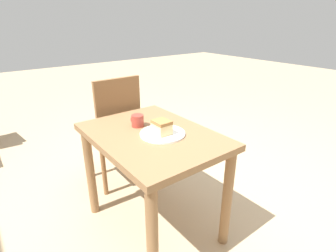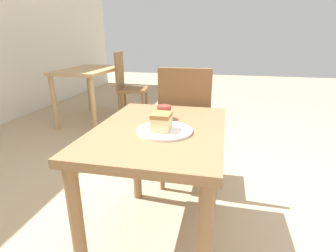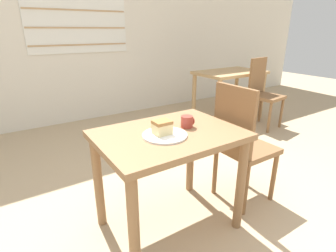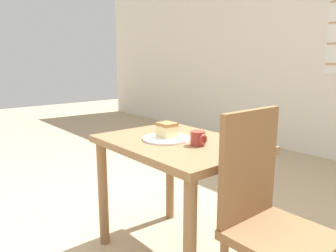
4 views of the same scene
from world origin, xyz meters
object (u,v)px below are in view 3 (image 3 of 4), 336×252
chair_near_window (241,142)px  chair_far_corner (263,91)px  cake_slice (162,127)px  coffee_mug (187,122)px  dining_table_near (169,150)px  dining_table_far (230,79)px  plate (165,135)px

chair_near_window → chair_far_corner: (1.57, 1.04, 0.00)m
cake_slice → coffee_mug: size_ratio=1.20×
dining_table_near → chair_far_corner: (2.19, 1.00, -0.08)m
dining_table_far → cake_slice: (-2.11, -1.52, 0.16)m
chair_near_window → cake_slice: (-0.68, 0.02, 0.25)m
cake_slice → coffee_mug: (0.21, 0.04, -0.02)m
dining_table_near → chair_near_window: bearing=-4.1°
chair_far_corner → plate: bearing=-163.2°
chair_near_window → coffee_mug: 0.53m
dining_table_near → chair_far_corner: size_ratio=0.93×
chair_near_window → chair_far_corner: bearing=-56.4°
dining_table_far → chair_far_corner: chair_far_corner is taller
cake_slice → chair_far_corner: bearing=24.5°
cake_slice → dining_table_near: bearing=21.6°
plate → cake_slice: bearing=128.8°
dining_table_far → chair_near_window: size_ratio=1.06×
cake_slice → coffee_mug: 0.22m
dining_table_far → chair_near_window: (-1.43, -1.54, -0.10)m
dining_table_near → plate: size_ratio=3.27×
chair_far_corner → dining_table_near: bearing=-163.5°
dining_table_near → cake_slice: (-0.06, -0.03, 0.18)m
chair_near_window → chair_far_corner: size_ratio=1.00×
cake_slice → dining_table_far: bearing=35.7°
chair_near_window → plate: 0.70m
chair_far_corner → cake_slice: (-2.25, -1.02, 0.25)m
chair_far_corner → cake_slice: bearing=-163.6°
dining_table_far → coffee_mug: 2.41m
coffee_mug → chair_far_corner: bearing=25.8°
chair_far_corner → chair_near_window: bearing=-154.4°
dining_table_near → coffee_mug: coffee_mug is taller
chair_near_window → plate: bearing=89.5°
chair_far_corner → plate: (-2.24, -1.04, 0.21)m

